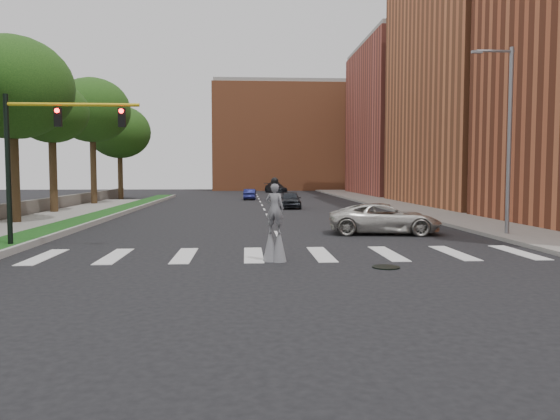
{
  "coord_description": "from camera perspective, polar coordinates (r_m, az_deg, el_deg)",
  "views": [
    {
      "loc": [
        -1.59,
        -19.38,
        3.13
      ],
      "look_at": [
        -0.28,
        0.99,
        1.7
      ],
      "focal_mm": 35.0,
      "sensor_mm": 36.0,
      "label": 1
    }
  ],
  "objects": [
    {
      "name": "ground_plane",
      "position": [
        19.69,
        1.01,
        -5.14
      ],
      "size": [
        160.0,
        160.0,
        0.0
      ],
      "primitive_type": "plane",
      "color": "black",
      "rests_on": "ground"
    },
    {
      "name": "grass_median",
      "position": [
        40.71,
        -17.75,
        -0.42
      ],
      "size": [
        2.0,
        60.0,
        0.25
      ],
      "primitive_type": "cube",
      "color": "#124112",
      "rests_on": "ground"
    },
    {
      "name": "median_curb",
      "position": [
        40.47,
        -16.3,
        -0.39
      ],
      "size": [
        0.2,
        60.0,
        0.28
      ],
      "primitive_type": "cube",
      "color": "gray",
      "rests_on": "ground"
    },
    {
      "name": "sidewalk_right",
      "position": [
        46.66,
        13.92,
        0.15
      ],
      "size": [
        5.0,
        90.0,
        0.18
      ],
      "primitive_type": "cube",
      "color": "gray",
      "rests_on": "ground"
    },
    {
      "name": "stone_wall",
      "position": [
        44.23,
        -24.05,
        0.31
      ],
      "size": [
        0.5,
        56.0,
        1.1
      ],
      "primitive_type": "cube",
      "color": "#555049",
      "rests_on": "ground"
    },
    {
      "name": "manhole",
      "position": [
        18.24,
        11.02,
        -5.88
      ],
      "size": [
        0.9,
        0.9,
        0.04
      ],
      "primitive_type": "cylinder",
      "color": "black",
      "rests_on": "ground"
    },
    {
      "name": "building_mid",
      "position": [
        55.43,
        22.16,
        12.92
      ],
      "size": [
        16.0,
        22.0,
        24.0
      ],
      "primitive_type": "cube",
      "color": "#BA643A",
      "rests_on": "ground"
    },
    {
      "name": "building_far",
      "position": [
        77.38,
        14.28,
        8.97
      ],
      "size": [
        16.0,
        22.0,
        20.0
      ],
      "primitive_type": "cube",
      "color": "#B25141",
      "rests_on": "ground"
    },
    {
      "name": "building_backdrop",
      "position": [
        97.85,
        0.8,
        7.44
      ],
      "size": [
        26.0,
        14.0,
        18.0
      ],
      "primitive_type": "cube",
      "color": "#BA643A",
      "rests_on": "ground"
    },
    {
      "name": "streetlight",
      "position": [
        28.34,
        22.69,
        7.27
      ],
      "size": [
        2.05,
        0.2,
        9.0
      ],
      "color": "slate",
      "rests_on": "ground"
    },
    {
      "name": "traffic_signal",
      "position": [
        23.85,
        -23.9,
        6.12
      ],
      "size": [
        5.3,
        0.23,
        6.2
      ],
      "color": "black",
      "rests_on": "ground"
    },
    {
      "name": "stilt_performer",
      "position": [
        19.0,
        -0.56,
        -1.93
      ],
      "size": [
        0.82,
        0.63,
        2.94
      ],
      "rotation": [
        0.0,
        0.0,
        2.81
      ],
      "color": "#382716",
      "rests_on": "ground"
    },
    {
      "name": "suv_crossing",
      "position": [
        28.03,
        10.88,
        -0.89
      ],
      "size": [
        5.87,
        3.31,
        1.55
      ],
      "primitive_type": "imported",
      "rotation": [
        0.0,
        0.0,
        1.43
      ],
      "color": "beige",
      "rests_on": "ground"
    },
    {
      "name": "car_near",
      "position": [
        46.91,
        1.07,
        1.07
      ],
      "size": [
        1.84,
        4.34,
        1.47
      ],
      "primitive_type": "imported",
      "rotation": [
        0.0,
        0.0,
        -0.03
      ],
      "color": "black",
      "rests_on": "ground"
    },
    {
      "name": "car_mid",
      "position": [
        61.72,
        -3.15,
        1.65
      ],
      "size": [
        1.52,
        3.74,
        1.21
      ],
      "primitive_type": "imported",
      "rotation": [
        0.0,
        0.0,
        3.07
      ],
      "color": "navy",
      "rests_on": "ground"
    },
    {
      "name": "car_far",
      "position": [
        82.0,
        -0.45,
        2.33
      ],
      "size": [
        3.64,
        5.47,
        1.47
      ],
      "primitive_type": "imported",
      "rotation": [
        0.0,
        0.0,
        0.34
      ],
      "color": "black",
      "rests_on": "ground"
    },
    {
      "name": "tree_2",
      "position": [
        35.96,
        -26.25,
        11.37
      ],
      "size": [
        7.03,
        7.03,
        11.01
      ],
      "color": "#382716",
      "rests_on": "ground"
    },
    {
      "name": "tree_3",
      "position": [
        44.01,
        -22.77,
        9.35
      ],
      "size": [
        5.35,
        5.35,
        9.8
      ],
      "color": "#382716",
      "rests_on": "ground"
    },
    {
      "name": "tree_4",
      "position": [
        54.22,
        -19.04,
        9.81
      ],
      "size": [
        7.0,
        7.0,
        11.83
      ],
      "color": "#382716",
      "rests_on": "ground"
    },
    {
      "name": "tree_5",
      "position": [
        64.41,
        -16.42,
        7.8
      ],
      "size": [
        6.94,
        6.94,
        10.56
      ],
      "color": "#382716",
      "rests_on": "ground"
    }
  ]
}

